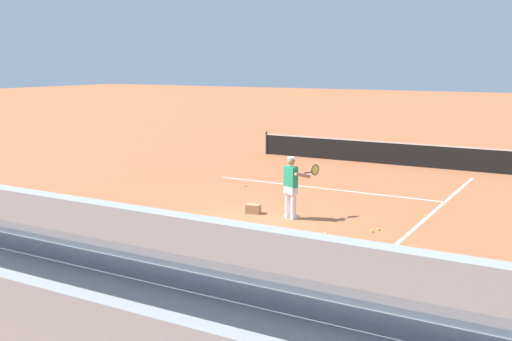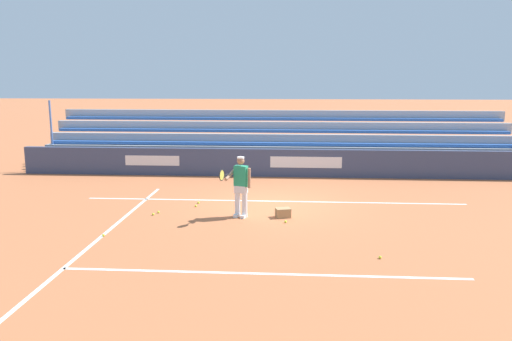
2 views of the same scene
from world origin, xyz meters
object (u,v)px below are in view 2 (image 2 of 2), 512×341
Objects in this scene: tennis_ball_near_player at (158,212)px; tennis_ball_toward_net at (103,235)px; tennis_player at (240,186)px; tennis_ball_on_baseline at (286,222)px; ball_box_cardboard at (283,213)px; tennis_ball_by_box at (198,203)px; tennis_ball_stray_back at (380,257)px; tennis_ball_midcourt at (196,206)px; tennis_ball_far_right at (153,214)px.

tennis_ball_near_player and tennis_ball_toward_net have the same top height.
tennis_ball_toward_net is (3.21, 1.99, -0.86)m from tennis_player.
tennis_ball_near_player is at bearing -109.63° from tennis_ball_toward_net.
tennis_player is 25.98× the size of tennis_ball_on_baseline.
tennis_ball_near_player is (3.69, -0.73, 0.00)m from tennis_ball_on_baseline.
ball_box_cardboard reaches higher than tennis_ball_toward_net.
tennis_ball_by_box is 1.00× the size of tennis_ball_stray_back.
tennis_ball_on_baseline is at bearing -161.61° from tennis_ball_toward_net.
tennis_ball_on_baseline is at bearing 145.00° from tennis_ball_by_box.
tennis_ball_midcourt is (1.47, -1.01, -0.86)m from tennis_player.
tennis_ball_far_right is (3.70, 0.06, -0.10)m from ball_box_cardboard.
tennis_player is 25.98× the size of tennis_ball_by_box.
tennis_ball_far_right is at bearing 0.89° from ball_box_cardboard.
tennis_ball_by_box is at bearing -27.15° from ball_box_cardboard.
tennis_ball_near_player is 1.00× the size of tennis_ball_toward_net.
tennis_ball_toward_net is at bearing -9.56° from tennis_ball_stray_back.
tennis_player reaches higher than ball_box_cardboard.
tennis_ball_on_baseline is 1.00× the size of tennis_ball_far_right.
tennis_player is at bearing 174.48° from tennis_ball_near_player.
tennis_ball_midcourt is (2.66, -0.96, -0.10)m from ball_box_cardboard.
tennis_ball_on_baseline is 3.81m from tennis_ball_far_right.
tennis_ball_on_baseline is at bearing -51.40° from tennis_ball_stray_back.
tennis_ball_midcourt is at bearing 88.61° from tennis_ball_by_box.
tennis_ball_far_right is (3.78, -0.49, 0.00)m from tennis_ball_on_baseline.
tennis_player is 4.29× the size of ball_box_cardboard.
tennis_player is 25.98× the size of tennis_ball_midcourt.
tennis_player is 1.62m from tennis_ball_on_baseline.
tennis_player reaches higher than tennis_ball_stray_back.
tennis_ball_far_right is at bearing -109.53° from tennis_ball_toward_net.
tennis_ball_near_player is at bearing 50.96° from tennis_ball_by_box.
tennis_ball_toward_net and tennis_ball_stray_back have the same top height.
tennis_ball_midcourt is at bearing -135.46° from tennis_ball_far_right.
tennis_ball_on_baseline and tennis_ball_toward_net have the same top height.
tennis_player is 1.42m from ball_box_cardboard.
tennis_ball_far_right is at bearing -7.47° from tennis_ball_on_baseline.
tennis_ball_near_player is 6.65m from tennis_ball_stray_back.
ball_box_cardboard is 3.81m from tennis_ball_stray_back.
tennis_ball_by_box and tennis_ball_toward_net have the same top height.
tennis_ball_toward_net is at bearing 31.81° from tennis_player.
tennis_ball_near_player is 2.36m from tennis_ball_toward_net.
ball_box_cardboard is at bearing -81.93° from tennis_ball_on_baseline.
tennis_ball_toward_net is (0.79, 2.22, 0.00)m from tennis_ball_near_player.
tennis_ball_on_baseline is at bearing 158.59° from tennis_player.
tennis_ball_far_right is 1.00× the size of tennis_ball_toward_net.
tennis_player is 2.65m from tennis_ball_far_right.
tennis_ball_far_right is 2.11m from tennis_ball_toward_net.
tennis_ball_near_player is (2.41, -0.23, -0.86)m from tennis_player.
tennis_ball_by_box is 1.00× the size of tennis_ball_toward_net.
tennis_ball_midcourt is 1.00× the size of tennis_ball_stray_back.
tennis_ball_stray_back is (-6.55, 1.10, 0.00)m from tennis_ball_toward_net.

